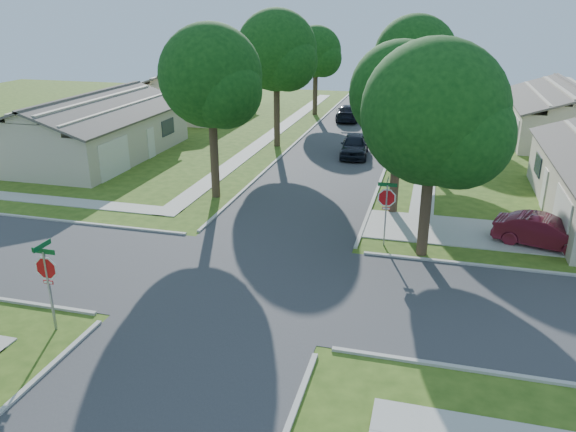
{
  "coord_description": "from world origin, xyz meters",
  "views": [
    {
      "loc": [
        6.38,
        -17.72,
        9.67
      ],
      "look_at": [
        0.9,
        2.98,
        1.6
      ],
      "focal_mm": 35.0,
      "sensor_mm": 36.0,
      "label": 1
    }
  ],
  "objects_px": {
    "tree_e_mid": "(416,61)",
    "car_curb_east": "(355,145)",
    "tree_ne_corner": "(435,120)",
    "house_nw_far": "(194,97)",
    "tree_e_far": "(423,51)",
    "tree_w_far": "(316,54)",
    "house_ne_far": "(566,119)",
    "tree_w_near": "(212,81)",
    "car_driveway": "(544,232)",
    "stop_sign_sw": "(47,272)",
    "tree_w_mid": "(277,54)",
    "house_nw_near": "(92,134)",
    "tree_e_near": "(401,98)",
    "stop_sign_ne": "(387,201)",
    "car_curb_west": "(348,113)"
  },
  "relations": [
    {
      "from": "car_curb_east",
      "to": "tree_w_near",
      "type": "bearing_deg",
      "value": -123.9
    },
    {
      "from": "tree_e_near",
      "to": "tree_w_near",
      "type": "distance_m",
      "value": 9.41
    },
    {
      "from": "stop_sign_ne",
      "to": "house_ne_far",
      "type": "bearing_deg",
      "value": 65.07
    },
    {
      "from": "stop_sign_sw",
      "to": "tree_e_mid",
      "type": "relative_size",
      "value": 0.32
    },
    {
      "from": "tree_e_far",
      "to": "tree_w_far",
      "type": "distance_m",
      "value": 9.42
    },
    {
      "from": "house_nw_near",
      "to": "tree_w_far",
      "type": "bearing_deg",
      "value": 59.18
    },
    {
      "from": "tree_e_mid",
      "to": "car_curb_east",
      "type": "relative_size",
      "value": 2.07
    },
    {
      "from": "tree_e_far",
      "to": "tree_w_near",
      "type": "bearing_deg",
      "value": -110.6
    },
    {
      "from": "tree_e_near",
      "to": "tree_ne_corner",
      "type": "xyz_separation_m",
      "value": [
        1.61,
        -4.8,
        -0.05
      ]
    },
    {
      "from": "tree_ne_corner",
      "to": "car_driveway",
      "type": "relative_size",
      "value": 2.13
    },
    {
      "from": "stop_sign_ne",
      "to": "tree_e_near",
      "type": "distance_m",
      "value": 5.62
    },
    {
      "from": "tree_ne_corner",
      "to": "car_curb_east",
      "type": "bearing_deg",
      "value": 108.62
    },
    {
      "from": "stop_sign_sw",
      "to": "house_nw_far",
      "type": "xyz_separation_m",
      "value": [
        -11.29,
        36.7,
        -0.51
      ]
    },
    {
      "from": "stop_sign_ne",
      "to": "car_curb_east",
      "type": "distance_m",
      "value": 15.28
    },
    {
      "from": "tree_w_near",
      "to": "tree_w_mid",
      "type": "distance_m",
      "value": 12.01
    },
    {
      "from": "tree_w_mid",
      "to": "tree_e_mid",
      "type": "bearing_deg",
      "value": -0.0
    },
    {
      "from": "house_nw_far",
      "to": "car_curb_west",
      "type": "bearing_deg",
      "value": -0.34
    },
    {
      "from": "house_ne_far",
      "to": "car_curb_east",
      "type": "xyz_separation_m",
      "value": [
        -14.79,
        -9.47,
        -0.76
      ]
    },
    {
      "from": "tree_w_mid",
      "to": "house_nw_near",
      "type": "distance_m",
      "value": 13.77
    },
    {
      "from": "tree_w_far",
      "to": "car_curb_east",
      "type": "relative_size",
      "value": 1.81
    },
    {
      "from": "tree_e_mid",
      "to": "house_ne_far",
      "type": "height_order",
      "value": "tree_e_mid"
    },
    {
      "from": "tree_e_mid",
      "to": "house_nw_far",
      "type": "relative_size",
      "value": 0.68
    },
    {
      "from": "tree_ne_corner",
      "to": "house_nw_far",
      "type": "bearing_deg",
      "value": 128.81
    },
    {
      "from": "tree_e_far",
      "to": "house_nw_far",
      "type": "bearing_deg",
      "value": -174.47
    },
    {
      "from": "stop_sign_sw",
      "to": "car_driveway",
      "type": "distance_m",
      "value": 19.43
    },
    {
      "from": "tree_e_far",
      "to": "tree_w_far",
      "type": "xyz_separation_m",
      "value": [
        -9.4,
        -0.0,
        -0.47
      ]
    },
    {
      "from": "tree_e_mid",
      "to": "car_curb_west",
      "type": "xyz_separation_m",
      "value": [
        -5.96,
        10.9,
        -5.55
      ]
    },
    {
      "from": "tree_w_near",
      "to": "tree_ne_corner",
      "type": "height_order",
      "value": "tree_w_near"
    },
    {
      "from": "tree_w_mid",
      "to": "stop_sign_sw",
      "type": "bearing_deg",
      "value": -90.13
    },
    {
      "from": "car_driveway",
      "to": "house_nw_near",
      "type": "bearing_deg",
      "value": 88.75
    },
    {
      "from": "tree_ne_corner",
      "to": "house_ne_far",
      "type": "xyz_separation_m",
      "value": [
        9.63,
        24.79,
        -4.08
      ]
    },
    {
      "from": "tree_e_far",
      "to": "house_nw_far",
      "type": "height_order",
      "value": "tree_e_far"
    },
    {
      "from": "tree_w_near",
      "to": "tree_ne_corner",
      "type": "xyz_separation_m",
      "value": [
        11.0,
        -4.8,
        -0.52
      ]
    },
    {
      "from": "tree_e_far",
      "to": "house_nw_near",
      "type": "distance_m",
      "value": 28.49
    },
    {
      "from": "house_ne_far",
      "to": "house_nw_far",
      "type": "bearing_deg",
      "value": 174.64
    },
    {
      "from": "tree_e_mid",
      "to": "tree_w_near",
      "type": "relative_size",
      "value": 1.03
    },
    {
      "from": "stop_sign_sw",
      "to": "tree_ne_corner",
      "type": "bearing_deg",
      "value": 38.84
    },
    {
      "from": "tree_w_mid",
      "to": "house_nw_far",
      "type": "height_order",
      "value": "tree_w_mid"
    },
    {
      "from": "stop_sign_sw",
      "to": "tree_e_mid",
      "type": "bearing_deg",
      "value": 69.8
    },
    {
      "from": "house_nw_far",
      "to": "car_driveway",
      "type": "relative_size",
      "value": 3.34
    },
    {
      "from": "house_ne_far",
      "to": "car_driveway",
      "type": "bearing_deg",
      "value": -101.79
    },
    {
      "from": "tree_ne_corner",
      "to": "house_nw_far",
      "type": "relative_size",
      "value": 0.64
    },
    {
      "from": "tree_e_far",
      "to": "tree_e_mid",
      "type": "bearing_deg",
      "value": -89.98
    },
    {
      "from": "house_nw_near",
      "to": "car_driveway",
      "type": "bearing_deg",
      "value": -17.69
    },
    {
      "from": "tree_w_near",
      "to": "car_curb_east",
      "type": "xyz_separation_m",
      "value": [
        5.84,
        10.52,
        -5.36
      ]
    },
    {
      "from": "stop_sign_ne",
      "to": "house_nw_near",
      "type": "relative_size",
      "value": 0.22
    },
    {
      "from": "tree_w_near",
      "to": "house_nw_near",
      "type": "bearing_deg",
      "value": 152.17
    },
    {
      "from": "tree_e_mid",
      "to": "house_nw_far",
      "type": "height_order",
      "value": "tree_e_mid"
    },
    {
      "from": "tree_e_near",
      "to": "car_curb_east",
      "type": "distance_m",
      "value": 12.13
    },
    {
      "from": "tree_e_near",
      "to": "house_ne_far",
      "type": "height_order",
      "value": "tree_e_near"
    }
  ]
}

